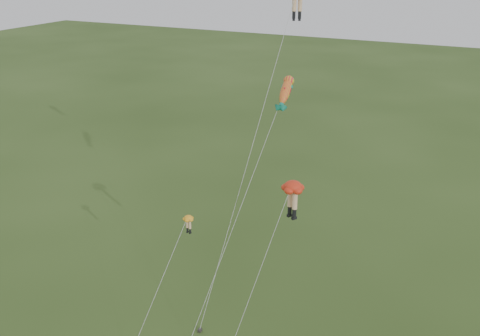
% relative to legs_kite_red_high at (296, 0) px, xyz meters
% --- Properties ---
extents(legs_kite_red_high, '(3.89, 12.87, 24.93)m').
position_rel_legs_kite_red_high_xyz_m(legs_kite_red_high, '(0.00, 0.00, 0.00)').
color(legs_kite_red_high, red).
rests_on(legs_kite_red_high, ground).
extents(legs_kite_red_mid, '(4.14, 6.40, 13.52)m').
position_rel_legs_kite_red_high_xyz_m(legs_kite_red_mid, '(3.90, -10.22, -11.19)').
color(legs_kite_red_mid, red).
rests_on(legs_kite_red_mid, ground).
extents(legs_kite_yellow, '(1.93, 7.37, 8.83)m').
position_rel_legs_kite_red_high_xyz_m(legs_kite_yellow, '(-4.65, -9.97, -15.96)').
color(legs_kite_yellow, '#FFA920').
rests_on(legs_kite_yellow, ground).
extents(fish_kite, '(3.30, 13.32, 18.44)m').
position_rel_legs_kite_red_high_xyz_m(fish_kite, '(-0.13, -1.28, -6.90)').
color(fish_kite, gold).
rests_on(fish_kite, ground).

